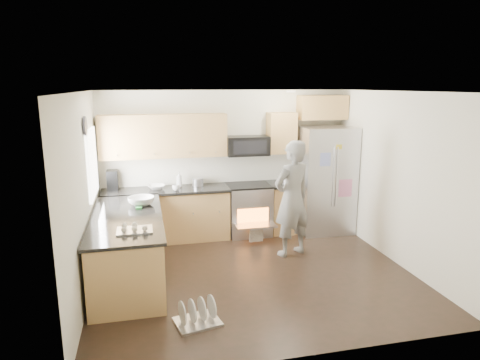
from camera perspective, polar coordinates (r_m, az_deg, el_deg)
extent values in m
plane|color=black|center=(6.38, 1.79, -12.35)|extent=(4.50, 4.50, 0.00)
cube|color=silver|center=(7.86, -1.86, 2.40)|extent=(4.50, 0.04, 2.60)
cube|color=silver|center=(4.12, 9.06, -7.22)|extent=(4.50, 0.04, 2.60)
cube|color=silver|center=(5.81, -20.13, -2.02)|extent=(0.04, 4.00, 2.60)
cube|color=silver|center=(6.86, 20.35, 0.12)|extent=(0.04, 4.00, 2.60)
cube|color=white|center=(5.78, 1.97, 11.71)|extent=(4.50, 4.00, 0.04)
cube|color=white|center=(6.73, -19.13, 2.15)|extent=(0.04, 1.00, 1.00)
cylinder|color=beige|center=(7.10, 6.81, 11.67)|extent=(0.14, 0.14, 0.02)
cylinder|color=#474754|center=(6.11, -19.95, 6.79)|extent=(0.03, 0.26, 0.26)
cube|color=#B68F48|center=(7.64, -9.71, -4.76)|extent=(2.15, 0.60, 0.87)
cube|color=black|center=(7.50, -9.83, -1.36)|extent=(2.19, 0.64, 0.04)
cube|color=#B68F48|center=(8.02, 5.65, -3.79)|extent=(0.50, 0.60, 0.87)
cube|color=black|center=(7.90, 5.74, -0.53)|extent=(0.54, 0.64, 0.04)
cube|color=#B68F48|center=(7.48, -10.12, 5.80)|extent=(2.16, 0.33, 0.74)
cube|color=#B68F48|center=(7.88, 5.55, 6.27)|extent=(0.50, 0.33, 0.74)
cube|color=#B68F48|center=(8.12, 10.92, 9.48)|extent=(0.90, 0.33, 0.44)
imported|color=silver|center=(7.53, -11.09, -0.91)|extent=(0.29, 0.29, 0.07)
imported|color=silver|center=(7.61, -8.11, 0.10)|extent=(0.10, 0.10, 0.27)
imported|color=silver|center=(7.37, -8.53, -1.01)|extent=(0.12, 0.12, 0.10)
cylinder|color=#B7B7BC|center=(7.67, -5.66, -0.25)|extent=(0.20, 0.20, 0.14)
cube|color=black|center=(7.63, -16.63, 0.00)|extent=(0.18, 0.22, 0.34)
cylinder|color=#B7B7BC|center=(8.05, 6.11, 0.16)|extent=(0.10, 0.10, 0.08)
cube|color=#B68F48|center=(6.26, -14.67, -8.93)|extent=(0.90, 2.30, 0.87)
cube|color=black|center=(6.11, -14.91, -4.82)|extent=(0.96, 2.36, 0.04)
imported|color=silver|center=(6.58, -13.04, -2.73)|extent=(0.39, 0.39, 0.12)
cube|color=green|center=(6.39, -13.36, -3.66)|extent=(0.09, 0.06, 0.03)
cube|color=#B7B7BC|center=(5.44, -13.88, -6.19)|extent=(0.43, 0.33, 0.09)
cube|color=#B7B7BC|center=(7.82, 1.17, -4.04)|extent=(0.76, 0.62, 0.90)
cube|color=black|center=(7.70, 1.18, -0.73)|extent=(0.76, 0.60, 0.03)
cube|color=orange|center=(7.55, 1.75, -5.07)|extent=(0.56, 0.02, 0.34)
cube|color=#B7B7BC|center=(7.42, 2.07, -6.07)|extent=(0.70, 0.34, 0.03)
cube|color=silver|center=(7.42, 2.16, -7.18)|extent=(0.24, 0.03, 0.28)
cube|color=black|center=(7.69, 0.99, 4.59)|extent=(0.76, 0.40, 0.34)
cube|color=#B7B7BC|center=(8.02, 11.33, -0.01)|extent=(0.98, 0.78, 1.95)
cylinder|color=#B7B7BC|center=(7.64, 12.32, 0.38)|extent=(0.03, 0.03, 1.06)
cylinder|color=#B7B7BC|center=(7.67, 12.75, 0.40)|extent=(0.03, 0.03, 1.06)
cube|color=pink|center=(7.79, 13.85, -1.05)|extent=(0.25, 0.02, 0.32)
cube|color=#8D9BE2|center=(7.52, 11.32, 2.70)|extent=(0.19, 0.01, 0.23)
imported|color=gray|center=(6.80, 6.95, -2.50)|extent=(0.79, 0.66, 1.86)
cube|color=#B7B7BC|center=(5.22, -5.70, -18.29)|extent=(0.57, 0.49, 0.03)
cylinder|color=silver|center=(5.09, -7.71, -17.18)|extent=(0.07, 0.27, 0.28)
cylinder|color=silver|center=(5.12, -6.39, -16.94)|extent=(0.07, 0.27, 0.28)
cylinder|color=silver|center=(5.16, -5.09, -16.70)|extent=(0.07, 0.27, 0.28)
cylinder|color=silver|center=(5.19, -3.80, -16.45)|extent=(0.07, 0.27, 0.28)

